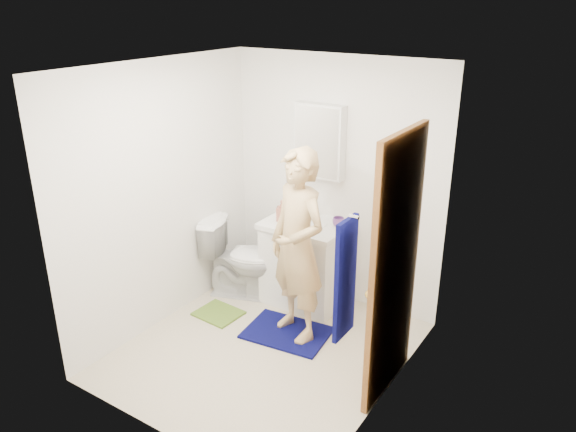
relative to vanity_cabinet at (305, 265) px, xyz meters
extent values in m
cube|color=beige|center=(0.15, -0.91, -0.41)|extent=(2.20, 2.40, 0.02)
cube|color=white|center=(0.15, -0.91, 2.01)|extent=(2.20, 2.40, 0.02)
cube|color=white|center=(0.15, 0.30, 0.80)|extent=(2.20, 0.02, 2.40)
cube|color=white|center=(0.15, -2.12, 0.80)|extent=(2.20, 0.02, 2.40)
cube|color=white|center=(-0.96, -0.91, 0.80)|extent=(0.02, 2.40, 2.40)
cube|color=white|center=(1.26, -0.91, 0.80)|extent=(0.02, 2.40, 2.40)
cube|color=white|center=(0.00, 0.00, 0.00)|extent=(0.75, 0.55, 0.80)
cube|color=white|center=(0.00, 0.00, 0.43)|extent=(0.79, 0.59, 0.05)
cylinder|color=white|center=(0.00, 0.00, 0.44)|extent=(0.40, 0.40, 0.03)
cylinder|color=silver|center=(0.00, 0.18, 0.51)|extent=(0.03, 0.03, 0.12)
cube|color=white|center=(0.00, 0.22, 1.20)|extent=(0.50, 0.12, 0.70)
cube|color=white|center=(0.00, 0.16, 1.20)|extent=(0.46, 0.01, 0.66)
cube|color=#9B602A|center=(1.22, -0.76, 0.62)|extent=(0.05, 0.80, 2.05)
sphere|color=gold|center=(1.18, -1.08, 0.55)|extent=(0.07, 0.07, 0.07)
cube|color=#08094B|center=(1.18, -1.48, 0.85)|extent=(0.03, 0.24, 0.80)
cylinder|color=silver|center=(1.22, -1.48, 1.27)|extent=(0.06, 0.02, 0.02)
imported|color=white|center=(-0.60, -0.22, 0.01)|extent=(0.90, 0.70, 0.81)
cube|color=#08094B|center=(0.17, -0.60, -0.39)|extent=(0.80, 0.61, 0.02)
cube|color=olive|center=(-0.56, -0.68, -0.39)|extent=(0.44, 0.38, 0.02)
imported|color=#AC6550|center=(-0.23, -0.08, 0.55)|extent=(0.12, 0.12, 0.20)
imported|color=#764496|center=(0.30, 0.09, 0.49)|extent=(0.12, 0.12, 0.09)
imported|color=tan|center=(0.25, -0.55, 0.48)|extent=(0.73, 0.61, 1.72)
camera|label=1|loc=(2.55, -4.24, 2.48)|focal=35.00mm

